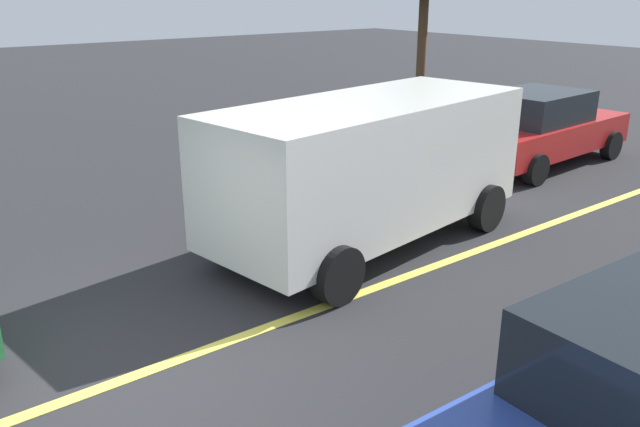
{
  "coord_description": "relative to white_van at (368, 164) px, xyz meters",
  "views": [
    {
      "loc": [
        -1.66,
        -5.6,
        3.75
      ],
      "look_at": [
        2.67,
        -0.01,
        1.24
      ],
      "focal_mm": 36.25,
      "sensor_mm": 36.0,
      "label": 1
    }
  ],
  "objects": [
    {
      "name": "lane_marking_centre",
      "position": [
        -1.53,
        -1.24,
        -1.26
      ],
      "size": [
        28.0,
        0.16,
        0.01
      ],
      "primitive_type": "cube",
      "color": "#E0D14C"
    },
    {
      "name": "car_red_approaching",
      "position": [
        6.12,
        1.26,
        -0.46
      ],
      "size": [
        4.68,
        2.27,
        1.61
      ],
      "color": "red",
      "rests_on": "ground_plane"
    },
    {
      "name": "white_van",
      "position": [
        0.0,
        0.0,
        0.0
      ],
      "size": [
        5.43,
        2.85,
        2.2
      ],
      "color": "silver",
      "rests_on": "ground_plane"
    },
    {
      "name": "ground_plane",
      "position": [
        -4.53,
        -1.24,
        -1.27
      ],
      "size": [
        80.0,
        80.0,
        0.0
      ],
      "primitive_type": "plane",
      "color": "#262628"
    }
  ]
}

